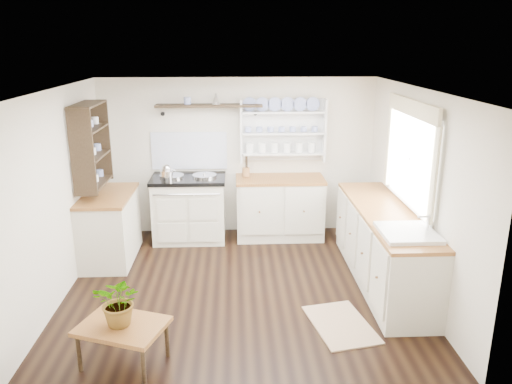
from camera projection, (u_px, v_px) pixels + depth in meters
The scene contains 19 objects.
floor at pixel (241, 287), 5.88m from camera, with size 4.00×3.80×0.01m, color black.
wall_back at pixel (238, 157), 7.37m from camera, with size 4.00×0.02×2.30m, color beige.
wall_right at pixel (416, 192), 5.63m from camera, with size 0.02×3.80×2.30m, color beige.
wall_left at pixel (57, 197), 5.47m from camera, with size 0.02×3.80×2.30m, color beige.
ceiling at pixel (239, 90), 5.22m from camera, with size 4.00×3.80×0.01m, color white.
window at pixel (411, 153), 5.66m from camera, with size 0.08×1.55×1.22m.
aga_cooker at pixel (189, 208), 7.22m from camera, with size 1.05×0.73×0.97m.
back_cabinets at pixel (280, 207), 7.31m from camera, with size 1.27×0.63×0.90m.
right_cabinets at pixel (383, 246), 5.92m from camera, with size 0.62×2.43×0.90m.
belfast_sink at pixel (407, 243), 5.10m from camera, with size 0.55×0.60×0.45m.
left_cabinets at pixel (110, 226), 6.54m from camera, with size 0.62×1.13×0.90m.
plate_rack at pixel (282, 130), 7.24m from camera, with size 1.20×0.22×0.90m.
high_shelf at pixel (209, 106), 7.01m from camera, with size 1.50×0.29×0.16m.
left_shelving at pixel (91, 145), 6.22m from camera, with size 0.28×0.80×1.05m, color black.
kettle at pixel (167, 172), 6.93m from camera, with size 0.18×0.18×0.22m, color silver, non-canonical shape.
utensil_crock at pixel (246, 172), 7.21m from camera, with size 0.11×0.11×0.12m, color #986538.
center_table at pixel (123, 329), 4.40m from camera, with size 0.87×0.74×0.40m.
potted_plant at pixel (120, 301), 4.32m from camera, with size 0.41×0.36×0.46m, color #3F7233.
floor_rug at pixel (341, 324), 5.10m from camera, with size 0.55×0.85×0.02m, color #916D54.
Camera 1 is at (-0.05, -5.31, 2.78)m, focal length 35.00 mm.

